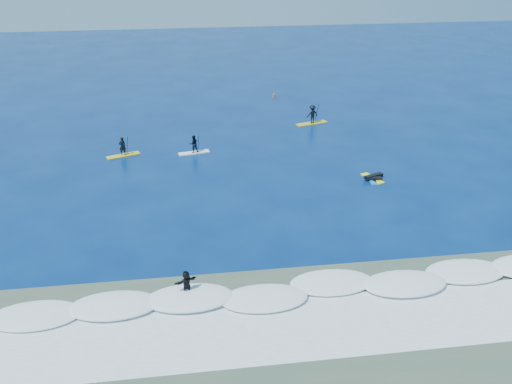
{
  "coord_description": "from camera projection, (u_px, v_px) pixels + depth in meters",
  "views": [
    {
      "loc": [
        -7.01,
        -35.61,
        18.49
      ],
      "look_at": [
        -1.68,
        2.0,
        0.6
      ],
      "focal_mm": 40.0,
      "sensor_mm": 36.0,
      "label": 1
    }
  ],
  "objects": [
    {
      "name": "sup_paddler_right",
      "position": [
        312.0,
        115.0,
        57.82
      ],
      "size": [
        3.36,
        1.73,
        2.29
      ],
      "rotation": [
        0.0,
        0.0,
        0.29
      ],
      "color": "gold",
      "rests_on": "ground"
    },
    {
      "name": "prone_paddler_far",
      "position": [
        373.0,
        179.0,
        45.23
      ],
      "size": [
        1.47,
        1.88,
        0.39
      ],
      "rotation": [
        0.0,
        0.0,
        1.45
      ],
      "color": "blue",
      "rests_on": "ground"
    },
    {
      "name": "marker_buoy",
      "position": [
        274.0,
        96.0,
        66.76
      ],
      "size": [
        0.26,
        0.26,
        0.63
      ],
      "rotation": [
        0.0,
        0.0,
        0.06
      ],
      "color": "#F25715",
      "rests_on": "ground"
    },
    {
      "name": "prone_paddler_near",
      "position": [
        373.0,
        177.0,
        45.54
      ],
      "size": [
        1.78,
        2.36,
        0.48
      ],
      "rotation": [
        0.0,
        0.0,
        1.93
      ],
      "color": "#F9F51B",
      "rests_on": "ground"
    },
    {
      "name": "shallow_water",
      "position": [
        335.0,
        337.0,
        28.12
      ],
      "size": [
        90.0,
        13.0,
        0.01
      ],
      "primitive_type": "cube",
      "color": "#3E5544",
      "rests_on": "ground"
    },
    {
      "name": "breaking_wave",
      "position": [
        316.0,
        291.0,
        31.71
      ],
      "size": [
        40.0,
        6.0,
        0.3
      ],
      "primitive_type": "cube",
      "color": "white",
      "rests_on": "ground"
    },
    {
      "name": "sup_paddler_left",
      "position": [
        123.0,
        149.0,
        49.85
      ],
      "size": [
        2.96,
        1.72,
        2.03
      ],
      "rotation": [
        0.0,
        0.0,
        0.37
      ],
      "color": "yellow",
      "rests_on": "ground"
    },
    {
      "name": "whitewater",
      "position": [
        330.0,
        325.0,
        29.02
      ],
      "size": [
        34.0,
        5.0,
        0.02
      ],
      "primitive_type": "cube",
      "color": "silver",
      "rests_on": "ground"
    },
    {
      "name": "ground",
      "position": [
        283.0,
        210.0,
        40.67
      ],
      "size": [
        160.0,
        160.0,
        0.0
      ],
      "primitive_type": "plane",
      "color": "#041E4E",
      "rests_on": "ground"
    },
    {
      "name": "sup_paddler_center",
      "position": [
        194.0,
        146.0,
        50.43
      ],
      "size": [
        2.84,
        1.24,
        1.94
      ],
      "rotation": [
        0.0,
        0.0,
        0.2
      ],
      "color": "white",
      "rests_on": "ground"
    },
    {
      "name": "wave_surfer",
      "position": [
        187.0,
        284.0,
        30.81
      ],
      "size": [
        2.14,
        1.39,
        1.51
      ],
      "rotation": [
        0.0,
        0.0,
        0.43
      ],
      "color": "silver",
      "rests_on": "breaking_wave"
    }
  ]
}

